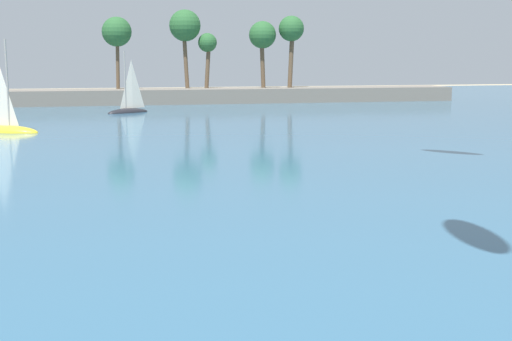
{
  "coord_description": "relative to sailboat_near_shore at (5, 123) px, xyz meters",
  "views": [
    {
      "loc": [
        -2.91,
        1.88,
        5.5
      ],
      "look_at": [
        0.46,
        16.79,
        2.95
      ],
      "focal_mm": 47.74,
      "sensor_mm": 36.0,
      "label": 1
    }
  ],
  "objects": [
    {
      "name": "sailboat_mid_bay",
      "position": [
        9.57,
        16.3,
        -0.07
      ],
      "size": [
        4.6,
        3.4,
        6.54
      ],
      "color": "black",
      "rests_on": "sea"
    },
    {
      "name": "sea",
      "position": [
        9.91,
        11.97,
        -0.69
      ],
      "size": [
        220.0,
        115.07,
        0.06
      ],
      "primitive_type": "cube",
      "color": "#33607F",
      "rests_on": "ground"
    },
    {
      "name": "palm_headland",
      "position": [
        8.08,
        29.6,
        2.89
      ],
      "size": [
        81.15,
        6.0,
        13.35
      ],
      "color": "slate",
      "rests_on": "ground"
    },
    {
      "name": "sailboat_near_shore",
      "position": [
        0.0,
        0.0,
        0.0
      ],
      "size": [
        5.17,
        3.55,
        7.27
      ],
      "color": "yellow",
      "rests_on": "sea"
    }
  ]
}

